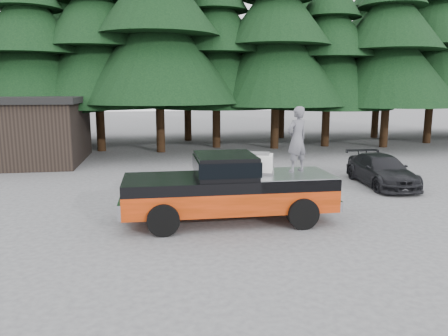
{
  "coord_description": "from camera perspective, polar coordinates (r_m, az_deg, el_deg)",
  "views": [
    {
      "loc": [
        -1.26,
        -11.15,
        3.74
      ],
      "look_at": [
        0.48,
        0.0,
        1.65
      ],
      "focal_mm": 35.0,
      "sensor_mm": 36.0,
      "label": 1
    }
  ],
  "objects": [
    {
      "name": "ground",
      "position": [
        11.82,
        -2.32,
        -7.95
      ],
      "size": [
        120.0,
        120.0,
        0.0
      ],
      "primitive_type": "plane",
      "color": "#49494B",
      "rests_on": "ground"
    },
    {
      "name": "pickup_truck",
      "position": [
        12.31,
        0.6,
        -3.97
      ],
      "size": [
        6.0,
        2.04,
        1.33
      ],
      "primitive_type": null,
      "color": "red",
      "rests_on": "ground"
    },
    {
      "name": "truck_cab",
      "position": [
        12.09,
        0.14,
        0.42
      ],
      "size": [
        1.66,
        1.9,
        0.59
      ],
      "primitive_type": "cube",
      "color": "black",
      "rests_on": "pickup_truck"
    },
    {
      "name": "air_compressor",
      "position": [
        12.47,
        4.62,
        0.52
      ],
      "size": [
        0.91,
        0.82,
        0.52
      ],
      "primitive_type": "cube",
      "rotation": [
        0.0,
        0.0,
        -0.31
      ],
      "color": "white",
      "rests_on": "pickup_truck"
    },
    {
      "name": "man_on_bed",
      "position": [
        12.74,
        9.51,
        3.73
      ],
      "size": [
        0.81,
        0.69,
        1.88
      ],
      "primitive_type": "imported",
      "rotation": [
        0.0,
        0.0,
        3.57
      ],
      "color": "#55555C",
      "rests_on": "pickup_truck"
    },
    {
      "name": "parked_car",
      "position": [
        17.91,
        19.88,
        -0.28
      ],
      "size": [
        1.86,
        4.12,
        1.17
      ],
      "primitive_type": "imported",
      "rotation": [
        0.0,
        0.0,
        -0.05
      ],
      "color": "black",
      "rests_on": "ground"
    },
    {
      "name": "treeline",
      "position": [
        28.67,
        -5.72,
        18.43
      ],
      "size": [
        60.15,
        16.05,
        17.5
      ],
      "color": "black",
      "rests_on": "ground"
    }
  ]
}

